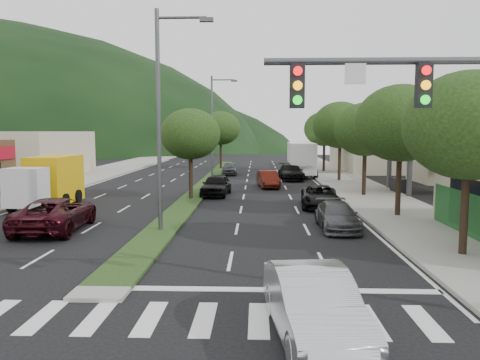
{
  "coord_description": "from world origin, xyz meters",
  "views": [
    {
      "loc": [
        4.44,
        -13.08,
        4.62
      ],
      "look_at": [
        3.61,
        9.77,
        2.23
      ],
      "focal_mm": 35.0,
      "sensor_mm": 36.0,
      "label": 1
    }
  ],
  "objects_px": {
    "suv_maroon": "(56,214)",
    "car_queue_d": "(320,197)",
    "car_queue_b": "(337,216)",
    "car_queue_f": "(291,172)",
    "car_queue_a": "(216,185)",
    "streetlight_near": "(163,110)",
    "tree_r_a": "(469,126)",
    "tree_med_far": "(221,128)",
    "streetlight_mid": "(214,121)",
    "tree_r_e": "(324,129)",
    "tree_med_near": "(190,134)",
    "sedan_silver": "(314,305)",
    "tree_r_b": "(401,123)",
    "tree_r_c": "(365,129)",
    "tree_r_d": "(340,125)",
    "motorhome": "(301,158)",
    "box_truck": "(49,183)",
    "car_queue_c": "(268,179)",
    "car_queue_e": "(229,169)",
    "traffic_signal": "(447,130)"
  },
  "relations": [
    {
      "from": "suv_maroon",
      "to": "car_queue_d",
      "type": "distance_m",
      "value": 15.04
    },
    {
      "from": "suv_maroon",
      "to": "car_queue_b",
      "type": "distance_m",
      "value": 13.22
    },
    {
      "from": "car_queue_f",
      "to": "car_queue_a",
      "type": "bearing_deg",
      "value": -121.54
    },
    {
      "from": "streetlight_near",
      "to": "suv_maroon",
      "type": "bearing_deg",
      "value": 178.72
    },
    {
      "from": "tree_r_a",
      "to": "car_queue_d",
      "type": "distance_m",
      "value": 12.58
    },
    {
      "from": "tree_med_far",
      "to": "streetlight_mid",
      "type": "height_order",
      "value": "streetlight_mid"
    },
    {
      "from": "tree_r_e",
      "to": "car_queue_a",
      "type": "bearing_deg",
      "value": -118.03
    },
    {
      "from": "tree_med_near",
      "to": "car_queue_a",
      "type": "relative_size",
      "value": 1.34
    },
    {
      "from": "streetlight_mid",
      "to": "suv_maroon",
      "type": "xyz_separation_m",
      "value": [
        -5.15,
        -24.88,
        -4.8
      ]
    },
    {
      "from": "tree_r_a",
      "to": "sedan_silver",
      "type": "bearing_deg",
      "value": -131.94
    },
    {
      "from": "tree_r_b",
      "to": "car_queue_f",
      "type": "distance_m",
      "value": 20.35
    },
    {
      "from": "streetlight_mid",
      "to": "car_queue_b",
      "type": "height_order",
      "value": "streetlight_mid"
    },
    {
      "from": "tree_r_c",
      "to": "tree_r_d",
      "type": "distance_m",
      "value": 10.01
    },
    {
      "from": "motorhome",
      "to": "box_truck",
      "type": "bearing_deg",
      "value": -128.48
    },
    {
      "from": "tree_r_c",
      "to": "car_queue_b",
      "type": "height_order",
      "value": "tree_r_c"
    },
    {
      "from": "tree_r_d",
      "to": "car_queue_b",
      "type": "relative_size",
      "value": 1.66
    },
    {
      "from": "car_queue_c",
      "to": "car_queue_e",
      "type": "distance_m",
      "value": 11.8
    },
    {
      "from": "tree_med_near",
      "to": "car_queue_e",
      "type": "distance_m",
      "value": 18.86
    },
    {
      "from": "car_queue_f",
      "to": "tree_r_b",
      "type": "bearing_deg",
      "value": -79.99
    },
    {
      "from": "suv_maroon",
      "to": "car_queue_d",
      "type": "relative_size",
      "value": 1.18
    },
    {
      "from": "tree_r_d",
      "to": "tree_med_far",
      "type": "xyz_separation_m",
      "value": [
        -12.0,
        14.0,
        -0.17
      ]
    },
    {
      "from": "tree_r_c",
      "to": "tree_med_near",
      "type": "height_order",
      "value": "tree_r_c"
    },
    {
      "from": "tree_med_near",
      "to": "box_truck",
      "type": "distance_m",
      "value": 9.33
    },
    {
      "from": "suv_maroon",
      "to": "car_queue_e",
      "type": "bearing_deg",
      "value": -106.17
    },
    {
      "from": "traffic_signal",
      "to": "car_queue_e",
      "type": "relative_size",
      "value": 1.79
    },
    {
      "from": "car_queue_d",
      "to": "car_queue_a",
      "type": "bearing_deg",
      "value": 148.12
    },
    {
      "from": "streetlight_mid",
      "to": "car_queue_c",
      "type": "relative_size",
      "value": 2.4
    },
    {
      "from": "traffic_signal",
      "to": "tree_r_c",
      "type": "bearing_deg",
      "value": 82.15
    },
    {
      "from": "streetlight_mid",
      "to": "car_queue_a",
      "type": "distance_m",
      "value": 13.67
    },
    {
      "from": "motorhome",
      "to": "tree_r_a",
      "type": "bearing_deg",
      "value": -82.96
    },
    {
      "from": "tree_r_d",
      "to": "car_queue_e",
      "type": "relative_size",
      "value": 1.84
    },
    {
      "from": "tree_r_c",
      "to": "car_queue_a",
      "type": "height_order",
      "value": "tree_r_c"
    },
    {
      "from": "tree_r_c",
      "to": "car_queue_b",
      "type": "relative_size",
      "value": 1.5
    },
    {
      "from": "streetlight_mid",
      "to": "car_queue_e",
      "type": "xyz_separation_m",
      "value": [
        1.29,
        3.42,
        -4.92
      ]
    },
    {
      "from": "car_queue_c",
      "to": "car_queue_f",
      "type": "bearing_deg",
      "value": 61.86
    },
    {
      "from": "car_queue_c",
      "to": "box_truck",
      "type": "relative_size",
      "value": 0.66
    },
    {
      "from": "car_queue_d",
      "to": "car_queue_f",
      "type": "height_order",
      "value": "car_queue_f"
    },
    {
      "from": "streetlight_mid",
      "to": "car_queue_e",
      "type": "relative_size",
      "value": 2.56
    },
    {
      "from": "streetlight_mid",
      "to": "motorhome",
      "type": "distance_m",
      "value": 9.91
    },
    {
      "from": "suv_maroon",
      "to": "car_queue_f",
      "type": "xyz_separation_m",
      "value": [
        12.63,
        23.31,
        -0.03
      ]
    },
    {
      "from": "tree_r_d",
      "to": "box_truck",
      "type": "bearing_deg",
      "value": -143.65
    },
    {
      "from": "tree_med_near",
      "to": "tree_r_a",
      "type": "bearing_deg",
      "value": -49.4
    },
    {
      "from": "tree_r_c",
      "to": "car_queue_a",
      "type": "relative_size",
      "value": 1.44
    },
    {
      "from": "tree_r_c",
      "to": "box_truck",
      "type": "xyz_separation_m",
      "value": [
        -20.34,
        -4.97,
        -3.29
      ]
    },
    {
      "from": "tree_r_b",
      "to": "car_queue_e",
      "type": "bearing_deg",
      "value": 113.26
    },
    {
      "from": "streetlight_near",
      "to": "traffic_signal",
      "type": "bearing_deg",
      "value": -47.23
    },
    {
      "from": "traffic_signal",
      "to": "tree_r_e",
      "type": "height_order",
      "value": "traffic_signal"
    },
    {
      "from": "sedan_silver",
      "to": "car_queue_d",
      "type": "bearing_deg",
      "value": 75.15
    },
    {
      "from": "tree_r_b",
      "to": "box_truck",
      "type": "relative_size",
      "value": 1.1
    },
    {
      "from": "tree_r_e",
      "to": "car_queue_a",
      "type": "relative_size",
      "value": 1.49
    }
  ]
}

